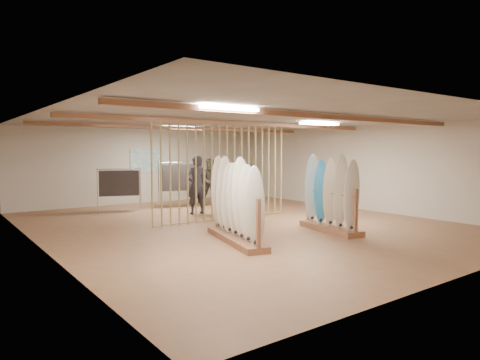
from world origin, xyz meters
TOP-DOWN VIEW (x-y plane):
  - floor at (0.00, 0.00)m, footprint 12.00×12.00m
  - ceiling at (0.00, 0.00)m, footprint 12.00×12.00m
  - wall_back at (0.00, 6.00)m, footprint 12.00×0.00m
  - wall_front at (0.00, -6.00)m, footprint 12.00×0.00m
  - wall_left at (-5.00, 0.00)m, footprint 0.00×12.00m
  - wall_right at (5.00, 0.00)m, footprint 0.00×12.00m
  - ceiling_slats at (0.00, 0.00)m, footprint 9.50×6.12m
  - light_panels at (0.00, 0.00)m, footprint 1.20×0.35m
  - bamboo_partition at (0.00, 0.80)m, footprint 4.45×0.05m
  - poster at (0.00, 5.98)m, footprint 1.40×0.03m
  - rack_left at (-1.43, -1.78)m, footprint 1.13×2.61m
  - rack_right at (1.19, -2.16)m, footprint 0.89×2.03m
  - clothing_rack_a at (-1.80, 4.21)m, footprint 1.29×0.71m
  - clothing_rack_b at (0.39, 4.03)m, footprint 1.49×0.67m
  - shopper_a at (-0.03, 2.28)m, footprint 0.82×0.60m
  - shopper_b at (1.93, 4.50)m, footprint 1.16×1.09m

SIDE VIEW (x-z plane):
  - floor at x=0.00m, z-range 0.00..0.00m
  - rack_left at x=-1.43m, z-range -0.28..1.52m
  - rack_right at x=1.19m, z-range -0.30..1.58m
  - clothing_rack_a at x=-1.80m, z-range 0.22..1.66m
  - shopper_b at x=1.93m, z-range 0.00..1.91m
  - shopper_a at x=-0.03m, z-range 0.00..2.08m
  - clothing_rack_b at x=0.39m, z-range 0.24..1.87m
  - bamboo_partition at x=0.00m, z-range 0.01..2.79m
  - wall_back at x=0.00m, z-range -4.60..7.40m
  - wall_front at x=0.00m, z-range -4.60..7.40m
  - wall_left at x=-5.00m, z-range -4.60..7.40m
  - wall_right at x=5.00m, z-range -4.60..7.40m
  - poster at x=0.00m, z-range 1.15..2.05m
  - ceiling_slats at x=0.00m, z-range 2.67..2.77m
  - light_panels at x=0.00m, z-range 2.71..2.77m
  - ceiling at x=0.00m, z-range 2.80..2.80m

